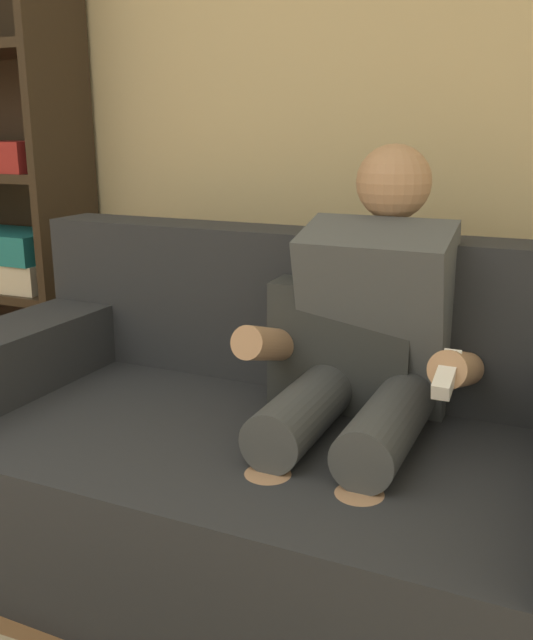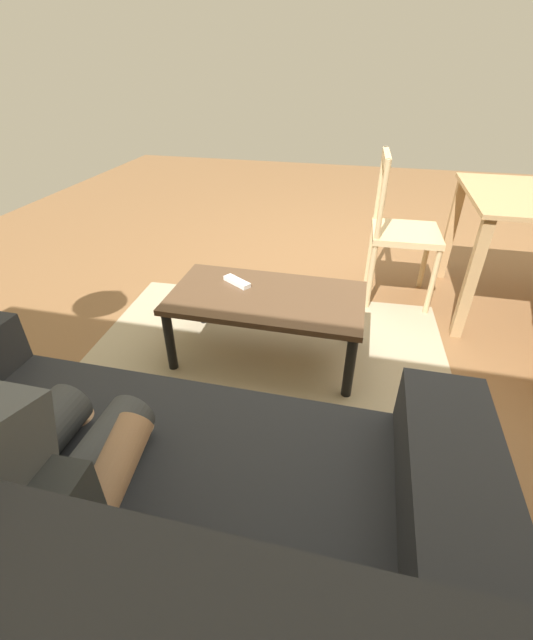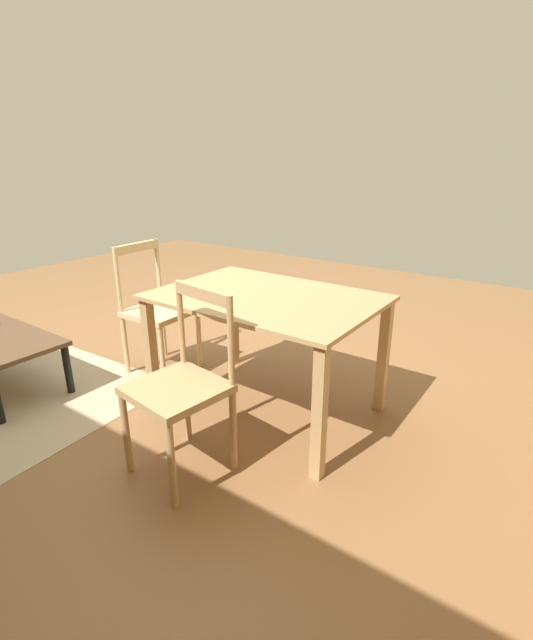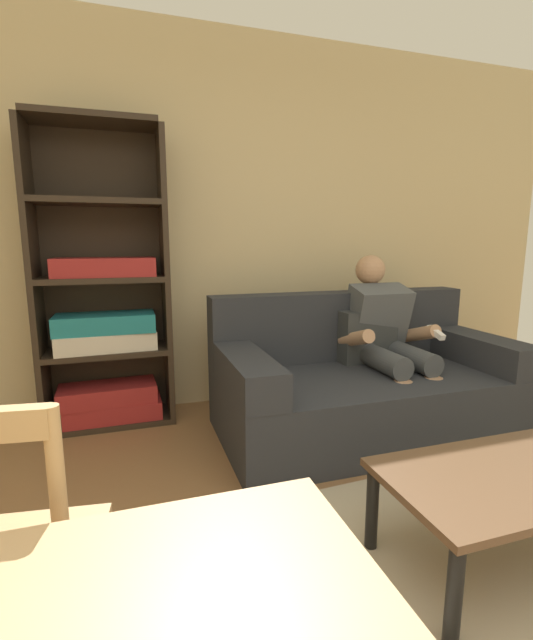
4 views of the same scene
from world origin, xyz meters
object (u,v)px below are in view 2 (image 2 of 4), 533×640
(tv_remote, at_px, (237,282))
(dining_chair_facing_couch, at_px, (401,232))
(person_lounging, at_px, (3,485))
(couch, at_px, (124,541))
(coffee_table, at_px, (267,303))

(tv_remote, bearing_deg, dining_chair_facing_couch, 163.69)
(person_lounging, distance_m, dining_chair_facing_couch, 2.44)
(person_lounging, xyz_separation_m, tv_remote, (-0.12, -1.45, -0.19))
(couch, relative_size, dining_chair_facing_couch, 2.00)
(couch, distance_m, coffee_table, 1.30)
(tv_remote, distance_m, dining_chair_facing_couch, 1.16)
(coffee_table, relative_size, tv_remote, 5.90)
(dining_chair_facing_couch, bearing_deg, tv_remote, 41.17)
(coffee_table, bearing_deg, dining_chair_facing_couch, -128.89)
(couch, relative_size, coffee_table, 1.89)
(tv_remote, bearing_deg, person_lounging, 27.65)
(couch, height_order, coffee_table, couch)
(dining_chair_facing_couch, bearing_deg, coffee_table, 51.11)
(person_lounging, bearing_deg, dining_chair_facing_couch, -114.22)
(coffee_table, height_order, dining_chair_facing_couch, dining_chair_facing_couch)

